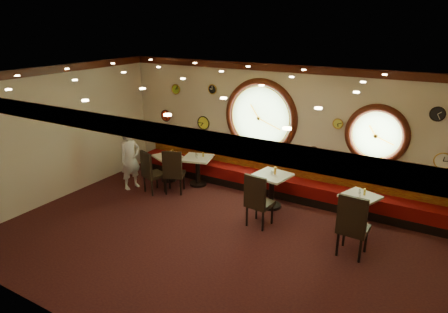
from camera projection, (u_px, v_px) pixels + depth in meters
floor at (220, 242)px, 7.90m from camera, size 9.00×6.00×0.00m
ceiling at (219, 80)px, 6.86m from camera, size 9.00×6.00×0.02m
wall_back at (282, 130)px, 9.83m from camera, size 9.00×0.02×3.20m
wall_front at (94, 240)px, 4.94m from camera, size 9.00×0.02×3.20m
wall_left at (59, 134)px, 9.54m from camera, size 0.02×6.00×3.20m
molding_back at (285, 68)px, 9.29m from camera, size 9.00×0.10×0.18m
molding_front at (84, 120)px, 4.49m from camera, size 9.00×0.10×0.18m
molding_left at (51, 70)px, 9.03m from camera, size 0.10×6.00×0.18m
banquette_base at (275, 190)px, 10.08m from camera, size 8.00×0.55×0.20m
banquette_seat at (276, 181)px, 10.00m from camera, size 8.00×0.55×0.30m
banquette_back at (280, 163)px, 10.05m from camera, size 8.00×0.10×0.55m
porthole_left_glass at (261, 118)px, 10.03m from camera, size 1.66×0.02×1.66m
porthole_left_frame at (260, 118)px, 10.02m from camera, size 1.98×0.18×1.98m
porthole_left_ring at (260, 118)px, 9.99m from camera, size 1.61×0.03×1.61m
porthole_right_glass at (377, 135)px, 8.70m from camera, size 1.10×0.02×1.10m
porthole_right_frame at (376, 135)px, 8.69m from camera, size 1.38×0.18×1.38m
porthole_right_ring at (376, 135)px, 8.66m from camera, size 1.09×0.03×1.09m
wall_clock_0 at (314, 152)px, 9.51m from camera, size 0.24×0.03×0.24m
wall_clock_1 at (338, 124)px, 9.03m from camera, size 0.22×0.03×0.22m
wall_clock_2 at (166, 116)px, 11.54m from camera, size 0.32×0.03×0.32m
wall_clock_3 at (176, 89)px, 11.09m from camera, size 0.26×0.03×0.26m
wall_clock_4 at (204, 123)px, 10.93m from camera, size 0.36×0.03×0.36m
wall_clock_5 at (438, 114)px, 7.95m from camera, size 0.28×0.03×0.28m
wall_clock_6 at (213, 89)px, 10.48m from camera, size 0.24×0.03×0.24m
wall_clock_7 at (216, 136)px, 10.84m from camera, size 0.20×0.03×0.20m
wall_clock_8 at (443, 161)px, 8.14m from camera, size 0.34×0.03×0.34m
table_a at (168, 165)px, 10.82m from camera, size 0.86×0.86×0.72m
table_b at (198, 168)px, 10.50m from camera, size 0.88×0.88×0.78m
table_c at (272, 187)px, 9.24m from camera, size 0.86×0.86×0.82m
table_d at (359, 207)px, 8.33m from camera, size 0.87×0.87×0.74m
chair_a at (150, 170)px, 9.96m from camera, size 0.59×0.59×0.69m
chair_b at (173, 169)px, 9.92m from camera, size 0.64×0.64×0.71m
chair_c at (257, 197)px, 8.29m from camera, size 0.54×0.54×0.74m
chair_d at (353, 222)px, 7.20m from camera, size 0.54×0.54×0.78m
condiment_a_salt at (167, 153)px, 10.75m from camera, size 0.04×0.04×0.11m
condiment_b_salt at (196, 155)px, 10.41m from camera, size 0.04×0.04×0.11m
condiment_c_salt at (271, 172)px, 9.17m from camera, size 0.03×0.03×0.09m
condiment_d_salt at (360, 191)px, 8.30m from camera, size 0.04×0.04×0.11m
condiment_a_pepper at (166, 154)px, 10.71m from camera, size 0.04×0.04×0.11m
condiment_b_pepper at (197, 156)px, 10.31m from camera, size 0.04×0.04×0.11m
condiment_c_pepper at (272, 172)px, 9.13m from camera, size 0.04×0.04×0.10m
condiment_d_pepper at (360, 195)px, 8.16m from camera, size 0.03×0.03×0.09m
condiment_a_bottle at (173, 152)px, 10.72m from camera, size 0.06×0.06×0.18m
condiment_b_bottle at (203, 154)px, 10.43m from camera, size 0.04×0.04×0.14m
condiment_c_bottle at (275, 171)px, 9.12m from camera, size 0.05×0.05×0.17m
condiment_d_bottle at (365, 192)px, 8.24m from camera, size 0.05×0.05×0.14m
waiter at (130, 159)px, 10.24m from camera, size 0.49×0.64×1.58m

